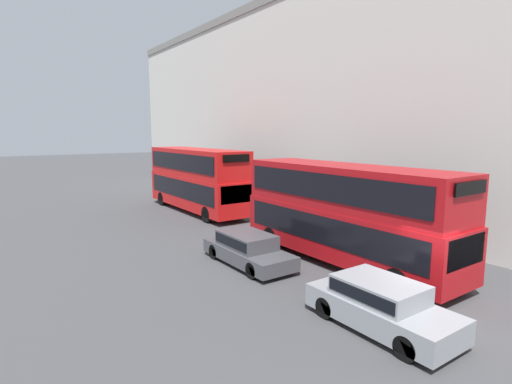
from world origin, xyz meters
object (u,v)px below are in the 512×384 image
car_dark_sedan (381,303)px  bus_leading (345,210)px  bus_second_in_queue (197,177)px  car_hatchback (247,248)px  pedestrian (442,252)px

car_dark_sedan → bus_leading: bearing=53.1°
bus_second_in_queue → car_hatchback: 12.00m
car_dark_sedan → pedestrian: bearing=16.1°
bus_second_in_queue → bus_leading: bearing=-90.0°
bus_second_in_queue → pedestrian: bearing=-81.0°
bus_leading → car_dark_sedan: bearing=-126.9°
bus_second_in_queue → car_dark_sedan: (-3.40, -18.06, -1.64)m
car_dark_sedan → pedestrian: (5.99, 1.72, -0.02)m
car_dark_sedan → car_hatchback: bearing=90.0°
car_dark_sedan → pedestrian: pedestrian is taller
bus_leading → pedestrian: (2.59, -2.81, -1.56)m
bus_leading → car_hatchback: bearing=147.8°
car_hatchback → pedestrian: size_ratio=2.90×
car_hatchback → pedestrian: 7.77m
bus_leading → bus_second_in_queue: bus_second_in_queue is taller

